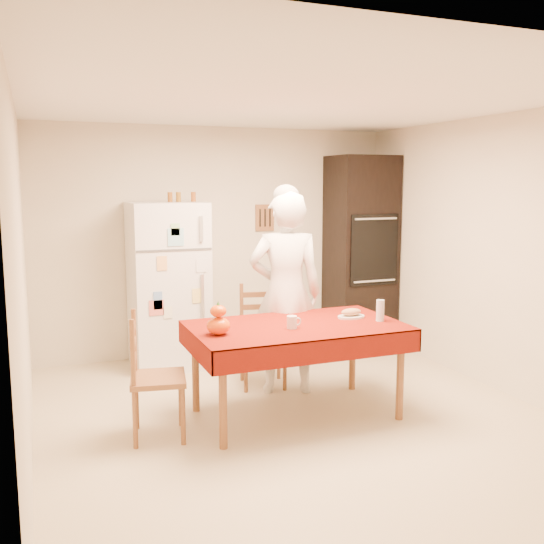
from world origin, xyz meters
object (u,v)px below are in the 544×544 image
wine_glass (380,310)px  dining_table (296,333)px  refrigerator (168,285)px  chair_left (149,372)px  pumpkin_lower (218,326)px  bread_plate (351,317)px  oven_cabinet (360,251)px  coffee_mug (292,322)px  seated_woman (286,293)px  chair_far (262,331)px

wine_glass → dining_table: bearing=169.3°
refrigerator → dining_table: refrigerator is taller
chair_left → pumpkin_lower: (0.51, -0.08, 0.32)m
dining_table → pumpkin_lower: size_ratio=9.50×
bread_plate → chair_left: bearing=-178.0°
dining_table → pumpkin_lower: (-0.68, -0.08, 0.14)m
oven_cabinet → coffee_mug: bearing=-131.7°
oven_cabinet → dining_table: (-1.61, -1.80, -0.41)m
seated_woman → dining_table: bearing=92.6°
oven_cabinet → chair_left: 3.38m
refrigerator → pumpkin_lower: size_ratio=9.50×
bread_plate → seated_woman: bearing=126.5°
dining_table → bread_plate: 0.54m
wine_glass → bread_plate: wine_glass is taller
oven_cabinet → chair_left: size_ratio=2.32×
seated_woman → coffee_mug: bearing=88.2°
dining_table → seated_woman: (0.15, 0.58, 0.22)m
coffee_mug → chair_left: bearing=174.5°
oven_cabinet → wine_glass: (-0.91, -1.93, -0.25)m
chair_left → seated_woman: (1.34, 0.58, 0.40)m
seated_woman → wine_glass: seated_woman is taller
refrigerator → bread_plate: 2.08m
refrigerator → pumpkin_lower: bearing=-90.2°
pumpkin_lower → seated_woman: bearing=38.5°
chair_far → oven_cabinet: bearing=43.4°
refrigerator → chair_far: bearing=-52.1°
chair_far → pumpkin_lower: bearing=-114.0°
seated_woman → pumpkin_lower: size_ratio=10.18×
refrigerator → chair_far: refrigerator is taller
seated_woman → refrigerator: bearing=-38.0°
oven_cabinet → chair_left: (-2.80, -1.80, -0.59)m
wine_glass → bread_plate: 0.26m
refrigerator → chair_left: (-0.52, -1.75, -0.34)m
oven_cabinet → chair_far: 1.94m
oven_cabinet → wine_glass: size_ratio=12.50×
chair_left → seated_woman: seated_woman is taller
chair_left → wine_glass: (1.89, -0.13, 0.34)m
oven_cabinet → dining_table: bearing=-131.9°
chair_left → coffee_mug: bearing=-85.0°
refrigerator → chair_left: bearing=-106.6°
dining_table → seated_woman: size_ratio=0.93×
chair_far → wine_glass: chair_far is taller
refrigerator → seated_woman: bearing=-55.1°
dining_table → chair_left: (-1.19, -0.00, -0.18)m
pumpkin_lower → bread_plate: pumpkin_lower is taller
refrigerator → pumpkin_lower: (-0.01, -1.83, -0.02)m
oven_cabinet → chair_far: (-1.59, -0.94, -0.59)m
coffee_mug → wine_glass: bearing=-1.8°
coffee_mug → wine_glass: (0.78, -0.02, 0.04)m
dining_table → bread_plate: bread_plate is taller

